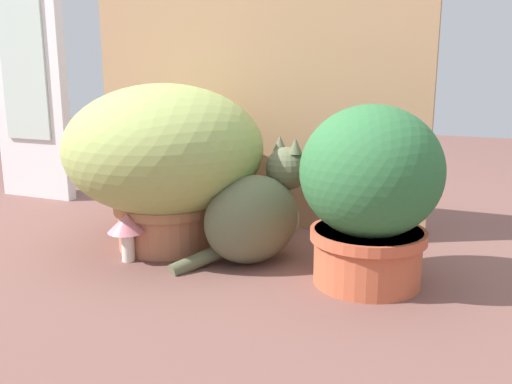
# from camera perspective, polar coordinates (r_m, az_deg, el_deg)

# --- Properties ---
(ground_plane) EXTENTS (6.00, 6.00, 0.00)m
(ground_plane) POSITION_cam_1_polar(r_m,az_deg,el_deg) (1.37, -8.03, -7.79)
(ground_plane) COLOR brown
(cardboard_backdrop) EXTENTS (1.06, 0.03, 0.73)m
(cardboard_backdrop) POSITION_cam_1_polar(r_m,az_deg,el_deg) (1.69, -0.55, 8.99)
(cardboard_backdrop) COLOR #A9805A
(cardboard_backdrop) RESTS_ON ground
(window_panel_white) EXTENTS (0.31, 0.05, 0.96)m
(window_panel_white) POSITION_cam_1_polar(r_m,az_deg,el_deg) (2.19, -22.39, 11.96)
(window_panel_white) COLOR white
(window_panel_white) RESTS_ON ground
(grass_planter) EXTENTS (0.52, 0.52, 0.44)m
(grass_planter) POSITION_cam_1_polar(r_m,az_deg,el_deg) (1.48, -9.34, 3.66)
(grass_planter) COLOR #B06D4D
(grass_planter) RESTS_ON ground
(leafy_planter) EXTENTS (0.31, 0.31, 0.40)m
(leafy_planter) POSITION_cam_1_polar(r_m,az_deg,el_deg) (1.24, 11.65, 0.07)
(leafy_planter) COLOR #C35B3A
(leafy_planter) RESTS_ON ground
(cat) EXTENTS (0.30, 0.34, 0.32)m
(cat) POSITION_cam_1_polar(r_m,az_deg,el_deg) (1.38, 0.17, -2.23)
(cat) COLOR #5A5F43
(cat) RESTS_ON ground
(mushroom_ornament_pink) EXTENTS (0.10, 0.10, 0.12)m
(mushroom_ornament_pink) POSITION_cam_1_polar(r_m,az_deg,el_deg) (1.41, -13.20, -3.53)
(mushroom_ornament_pink) COLOR silver
(mushroom_ornament_pink) RESTS_ON ground
(mushroom_ornament_red) EXTENTS (0.08, 0.08, 0.11)m
(mushroom_ornament_red) POSITION_cam_1_polar(r_m,az_deg,el_deg) (1.48, -13.06, -3.41)
(mushroom_ornament_red) COLOR silver
(mushroom_ornament_red) RESTS_ON ground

